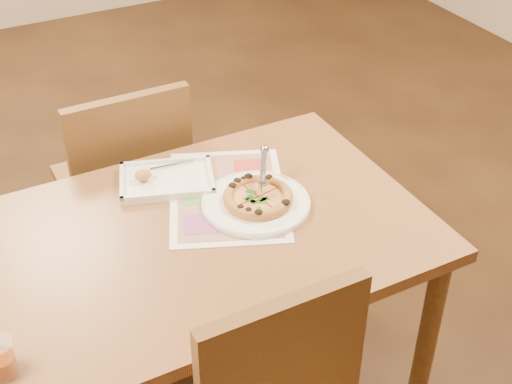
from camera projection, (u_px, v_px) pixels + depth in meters
name	position (u px, v px, depth m)	size (l,w,h in m)	color
room	(178.00, 15.00, 1.60)	(7.00, 7.00, 7.00)	#35210E
dining_table	(194.00, 256.00, 2.02)	(1.30, 0.85, 0.72)	#8D5F38
chair_far	(127.00, 171.00, 2.49)	(0.42, 0.42, 0.47)	brown
plate	(256.00, 204.00, 2.07)	(0.32, 0.32, 0.02)	white
pizza	(258.00, 198.00, 2.06)	(0.20, 0.20, 0.03)	#BF7941
pizza_cutter	(263.00, 172.00, 2.06)	(0.09, 0.14, 0.09)	silver
appetizer_tray	(165.00, 181.00, 2.16)	(0.33, 0.27, 0.05)	white
glass_tumbler	(0.00, 360.00, 1.55)	(0.08, 0.08, 0.09)	#7A2F09
menu	(228.00, 195.00, 2.11)	(0.34, 0.48, 0.01)	white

